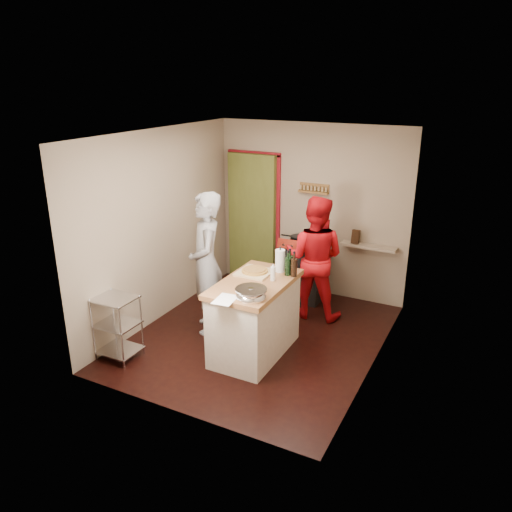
{
  "coord_description": "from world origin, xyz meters",
  "views": [
    {
      "loc": [
        2.6,
        -5.16,
        3.23
      ],
      "look_at": [
        -0.04,
        0.0,
        1.12
      ],
      "focal_mm": 35.0,
      "sensor_mm": 36.0,
      "label": 1
    }
  ],
  "objects_px": {
    "stove": "(304,270)",
    "island": "(255,316)",
    "wire_shelving": "(117,324)",
    "person_red": "(314,258)",
    "person_stripe": "(206,264)"
  },
  "relations": [
    {
      "from": "stove",
      "to": "person_stripe",
      "type": "distance_m",
      "value": 1.76
    },
    {
      "from": "person_red",
      "to": "stove",
      "type": "bearing_deg",
      "value": -60.69
    },
    {
      "from": "wire_shelving",
      "to": "island",
      "type": "relative_size",
      "value": 0.58
    },
    {
      "from": "island",
      "to": "person_red",
      "type": "height_order",
      "value": "person_red"
    },
    {
      "from": "person_stripe",
      "to": "island",
      "type": "bearing_deg",
      "value": 35.13
    },
    {
      "from": "person_stripe",
      "to": "person_red",
      "type": "height_order",
      "value": "person_stripe"
    },
    {
      "from": "island",
      "to": "stove",
      "type": "bearing_deg",
      "value": 92.77
    },
    {
      "from": "wire_shelving",
      "to": "person_stripe",
      "type": "relative_size",
      "value": 0.43
    },
    {
      "from": "person_stripe",
      "to": "wire_shelving",
      "type": "bearing_deg",
      "value": -64.02
    },
    {
      "from": "wire_shelving",
      "to": "island",
      "type": "height_order",
      "value": "island"
    },
    {
      "from": "person_stripe",
      "to": "person_red",
      "type": "distance_m",
      "value": 1.51
    },
    {
      "from": "stove",
      "to": "person_stripe",
      "type": "height_order",
      "value": "person_stripe"
    },
    {
      "from": "stove",
      "to": "island",
      "type": "xyz_separation_m",
      "value": [
        0.09,
        -1.78,
        0.05
      ]
    },
    {
      "from": "wire_shelving",
      "to": "person_red",
      "type": "height_order",
      "value": "person_red"
    },
    {
      "from": "person_stripe",
      "to": "person_red",
      "type": "xyz_separation_m",
      "value": [
        1.1,
        1.03,
        -0.07
      ]
    }
  ]
}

